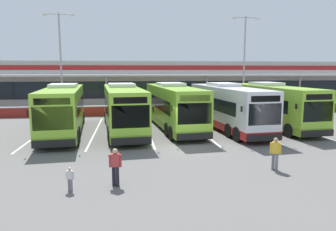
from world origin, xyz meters
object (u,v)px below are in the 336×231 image
(coach_bus_left_centre, at_px, (123,109))
(coach_bus_right_centre, at_px, (227,108))
(coach_bus_rightmost, at_px, (271,106))
(lamp_post_west, at_px, (61,57))
(lamp_post_centre, at_px, (244,58))
(pedestrian_child, at_px, (70,178))
(coach_bus_leftmost, at_px, (63,110))
(pedestrian_near_bin, at_px, (275,153))
(coach_bus_centre, at_px, (173,107))
(pedestrian_in_dark_coat, at_px, (115,166))

(coach_bus_left_centre, bearing_deg, coach_bus_right_centre, -0.61)
(coach_bus_rightmost, distance_m, lamp_post_west, 22.76)
(lamp_post_centre, bearing_deg, pedestrian_child, -124.34)
(coach_bus_rightmost, bearing_deg, coach_bus_left_centre, -176.69)
(lamp_post_centre, bearing_deg, coach_bus_left_centre, -141.77)
(coach_bus_leftmost, distance_m, pedestrian_near_bin, 16.20)
(coach_bus_right_centre, bearing_deg, lamp_post_centre, 63.51)
(coach_bus_centre, distance_m, pedestrian_near_bin, 12.28)
(lamp_post_west, bearing_deg, coach_bus_left_centre, -59.24)
(coach_bus_leftmost, xyz_separation_m, pedestrian_in_dark_coat, (4.35, -11.97, -0.91))
(pedestrian_in_dark_coat, xyz_separation_m, lamp_post_centre, (14.31, 23.19, 5.42))
(pedestrian_near_bin, bearing_deg, coach_bus_left_centre, 124.34)
(coach_bus_leftmost, relative_size, pedestrian_near_bin, 7.61)
(pedestrian_near_bin, bearing_deg, lamp_post_west, 122.55)
(coach_bus_left_centre, bearing_deg, coach_bus_leftmost, -178.62)
(coach_bus_left_centre, height_order, lamp_post_west, lamp_post_west)
(pedestrian_child, distance_m, lamp_post_centre, 29.14)
(coach_bus_right_centre, relative_size, lamp_post_west, 1.12)
(coach_bus_leftmost, height_order, coach_bus_rightmost, same)
(pedestrian_in_dark_coat, height_order, lamp_post_west, lamp_post_west)
(coach_bus_rightmost, bearing_deg, coach_bus_right_centre, -168.83)
(coach_bus_rightmost, xyz_separation_m, pedestrian_child, (-14.71, -13.21, -1.24))
(coach_bus_leftmost, distance_m, lamp_post_centre, 22.24)
(coach_bus_centre, distance_m, pedestrian_child, 14.73)
(pedestrian_child, xyz_separation_m, pedestrian_near_bin, (9.47, 1.54, 0.33))
(pedestrian_in_dark_coat, bearing_deg, pedestrian_near_bin, 8.49)
(coach_bus_leftmost, height_order, pedestrian_in_dark_coat, coach_bus_leftmost)
(coach_bus_leftmost, distance_m, coach_bus_centre, 8.76)
(lamp_post_centre, bearing_deg, lamp_post_west, 179.00)
(pedestrian_in_dark_coat, distance_m, lamp_post_centre, 27.79)
(pedestrian_child, bearing_deg, coach_bus_leftmost, 101.65)
(coach_bus_centre, xyz_separation_m, coach_bus_rightmost, (8.56, -0.12, 0.00))
(coach_bus_left_centre, height_order, coach_bus_centre, same)
(pedestrian_near_bin, bearing_deg, pedestrian_in_dark_coat, -171.51)
(coach_bus_leftmost, height_order, coach_bus_right_centre, same)
(coach_bus_leftmost, relative_size, lamp_post_centre, 1.12)
(coach_bus_leftmost, xyz_separation_m, pedestrian_near_bin, (12.02, -10.82, -0.91))
(coach_bus_leftmost, height_order, coach_bus_left_centre, same)
(coach_bus_left_centre, height_order, pedestrian_near_bin, coach_bus_left_centre)
(coach_bus_right_centre, distance_m, pedestrian_child, 16.30)
(coach_bus_left_centre, relative_size, pedestrian_child, 12.28)
(coach_bus_centre, height_order, lamp_post_west, lamp_post_west)
(coach_bus_left_centre, height_order, coach_bus_rightmost, same)
(pedestrian_near_bin, distance_m, lamp_post_west, 27.14)
(coach_bus_right_centre, distance_m, pedestrian_in_dark_coat, 14.85)
(coach_bus_leftmost, bearing_deg, lamp_post_centre, 31.04)
(coach_bus_leftmost, relative_size, coach_bus_rightmost, 1.00)
(coach_bus_rightmost, xyz_separation_m, lamp_post_west, (-19.55, 10.75, 4.50))
(coach_bus_rightmost, bearing_deg, pedestrian_child, -138.09)
(coach_bus_centre, xyz_separation_m, pedestrian_in_dark_coat, (-4.35, -12.93, -0.91))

